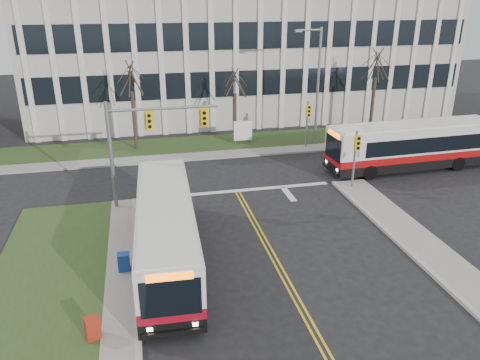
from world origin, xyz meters
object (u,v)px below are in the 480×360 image
bus_cross (412,147)px  bus_main (166,232)px  streetlight (316,81)px  newspaper_box_red (93,329)px  directory_sign (243,131)px  newspaper_box_blue (124,263)px

bus_cross → bus_main: bearing=-65.9°
streetlight → bus_main: 20.40m
bus_cross → newspaper_box_red: 24.62m
streetlight → newspaper_box_red: size_ratio=9.68×
streetlight → bus_main: size_ratio=0.82×
bus_cross → directory_sign: bearing=-130.1°
bus_cross → newspaper_box_red: bearing=-58.9°
directory_sign → newspaper_box_blue: 19.60m
directory_sign → newspaper_box_red: bearing=-115.7°
newspaper_box_red → directory_sign: bearing=45.5°
streetlight → bus_main: bearing=-130.0°
directory_sign → newspaper_box_red: (-10.34, -21.47, -0.70)m
directory_sign → newspaper_box_blue: bearing=-118.3°
newspaper_box_blue → newspaper_box_red: same height
newspaper_box_blue → bus_main: bearing=16.7°
newspaper_box_blue → streetlight: bearing=47.6°
bus_main → bus_cross: bus_cross is taller
directory_sign → newspaper_box_blue: (-9.30, -17.24, -0.70)m
newspaper_box_red → bus_cross: bearing=14.4°
bus_main → newspaper_box_red: 5.74m
newspaper_box_blue → newspaper_box_red: size_ratio=1.00×
streetlight → newspaper_box_blue: streetlight is taller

